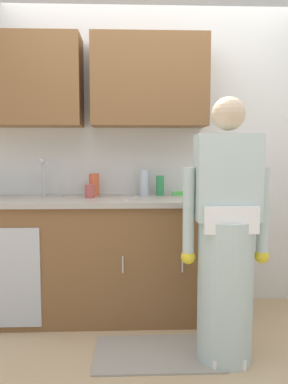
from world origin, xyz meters
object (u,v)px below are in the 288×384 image
(cup_by_sink, at_px, (90,191))
(knife_on_counter, at_px, (131,198))
(bottle_water_tall, at_px, (144,183))
(sponge, at_px, (179,193))
(bottle_cleaner_spray, at_px, (160,186))
(sink, at_px, (45,200))
(bottle_soap, at_px, (94,185))
(person_at_sink, at_px, (226,250))

(cup_by_sink, bearing_deg, knife_on_counter, -12.07)
(bottle_water_tall, bearing_deg, sponge, -2.25)
(bottle_cleaner_spray, xyz_separation_m, cup_by_sink, (-0.56, -0.16, -0.03))
(sink, height_order, bottle_cleaner_spray, sink)
(sink, height_order, bottle_water_tall, sink)
(bottle_water_tall, bearing_deg, knife_on_counter, -113.66)
(cup_by_sink, bearing_deg, bottle_water_tall, 23.17)
(bottle_water_tall, relative_size, knife_on_counter, 0.88)
(bottle_cleaner_spray, xyz_separation_m, bottle_soap, (-0.54, 0.01, 0.01))
(bottle_soap, height_order, cup_by_sink, bottle_soap)
(bottle_water_tall, distance_m, cup_by_sink, 0.47)
(bottle_water_tall, height_order, knife_on_counter, bottle_water_tall)
(bottle_cleaner_spray, height_order, bottle_water_tall, bottle_water_tall)
(bottle_soap, distance_m, knife_on_counter, 0.40)
(bottle_cleaner_spray, relative_size, knife_on_counter, 0.68)
(bottle_water_tall, bearing_deg, person_at_sink, -63.06)
(bottle_water_tall, distance_m, sponge, 0.31)
(person_at_sink, relative_size, bottle_water_tall, 7.71)
(bottle_cleaner_spray, distance_m, knife_on_counter, 0.34)
(person_at_sink, relative_size, bottle_soap, 8.97)
(knife_on_counter, bearing_deg, bottle_cleaner_spray, 148.39)
(bottle_soap, distance_m, sponge, 0.71)
(person_at_sink, bearing_deg, bottle_soap, 134.10)
(knife_on_counter, bearing_deg, bottle_water_tall, 170.84)
(bottle_water_tall, relative_size, cup_by_sink, 2.04)
(sink, relative_size, bottle_cleaner_spray, 3.07)
(sink, distance_m, person_at_sink, 1.46)
(cup_by_sink, distance_m, knife_on_counter, 0.33)
(sponge, bearing_deg, knife_on_counter, -149.01)
(bottle_soap, relative_size, cup_by_sink, 1.75)
(person_at_sink, xyz_separation_m, bottle_water_tall, (-0.47, 0.92, 0.35))
(knife_on_counter, bearing_deg, sink, -80.85)
(sink, distance_m, cup_by_sink, 0.35)
(sink, height_order, bottle_soap, sink)
(sink, distance_m, bottle_water_tall, 0.81)
(bottle_soap, bearing_deg, sink, -153.36)
(cup_by_sink, bearing_deg, sponge, 13.47)
(person_at_sink, bearing_deg, knife_on_counter, 131.04)
(person_at_sink, distance_m, sponge, 0.96)
(sink, xyz_separation_m, bottle_soap, (0.36, 0.18, 0.10))
(bottle_water_tall, relative_size, sponge, 1.91)
(bottle_soap, height_order, sponge, bottle_soap)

